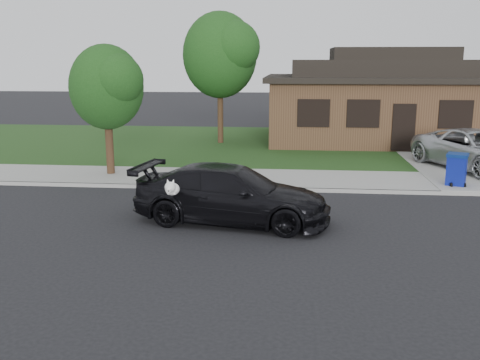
# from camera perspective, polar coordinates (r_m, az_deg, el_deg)

# --- Properties ---
(ground) EXTENTS (120.00, 120.00, 0.00)m
(ground) POSITION_cam_1_polar(r_m,az_deg,el_deg) (13.98, 9.32, -4.70)
(ground) COLOR black
(ground) RESTS_ON ground
(sidewalk) EXTENTS (60.00, 3.00, 0.12)m
(sidewalk) POSITION_cam_1_polar(r_m,az_deg,el_deg) (18.80, 8.37, -0.02)
(sidewalk) COLOR gray
(sidewalk) RESTS_ON ground
(curb) EXTENTS (60.00, 0.12, 0.12)m
(curb) POSITION_cam_1_polar(r_m,az_deg,el_deg) (17.34, 8.60, -1.09)
(curb) COLOR gray
(curb) RESTS_ON ground
(lawn) EXTENTS (60.00, 13.00, 0.13)m
(lawn) POSITION_cam_1_polar(r_m,az_deg,el_deg) (26.66, 7.57, 3.71)
(lawn) COLOR #193814
(lawn) RESTS_ON ground
(driveway) EXTENTS (4.50, 13.00, 0.14)m
(driveway) POSITION_cam_1_polar(r_m,az_deg,el_deg) (24.68, 21.87, 2.22)
(driveway) COLOR gray
(driveway) RESTS_ON ground
(sedan) EXTENTS (5.37, 2.90, 1.48)m
(sedan) POSITION_cam_1_polar(r_m,az_deg,el_deg) (13.83, -0.89, -1.53)
(sedan) COLOR black
(sedan) RESTS_ON ground
(minivan) EXTENTS (4.38, 5.88, 1.48)m
(minivan) POSITION_cam_1_polar(r_m,az_deg,el_deg) (21.79, 24.00, 2.95)
(minivan) COLOR #B1B4B8
(minivan) RESTS_ON driveway
(recycling_bin) EXTENTS (0.83, 0.83, 1.06)m
(recycling_bin) POSITION_cam_1_polar(r_m,az_deg,el_deg) (18.84, 22.10, 1.07)
(recycling_bin) COLOR navy
(recycling_bin) RESTS_ON sidewalk
(house) EXTENTS (12.60, 8.60, 4.65)m
(house) POSITION_cam_1_polar(r_m,az_deg,el_deg) (28.83, 15.61, 8.16)
(house) COLOR #422B1C
(house) RESTS_ON ground
(tree_0) EXTENTS (3.78, 3.60, 6.34)m
(tree_0) POSITION_cam_1_polar(r_m,az_deg,el_deg) (26.42, -1.83, 13.34)
(tree_0) COLOR #332114
(tree_0) RESTS_ON ground
(tree_2) EXTENTS (2.73, 2.60, 4.59)m
(tree_2) POSITION_cam_1_polar(r_m,az_deg,el_deg) (19.54, -13.82, 9.73)
(tree_2) COLOR #332114
(tree_2) RESTS_ON ground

